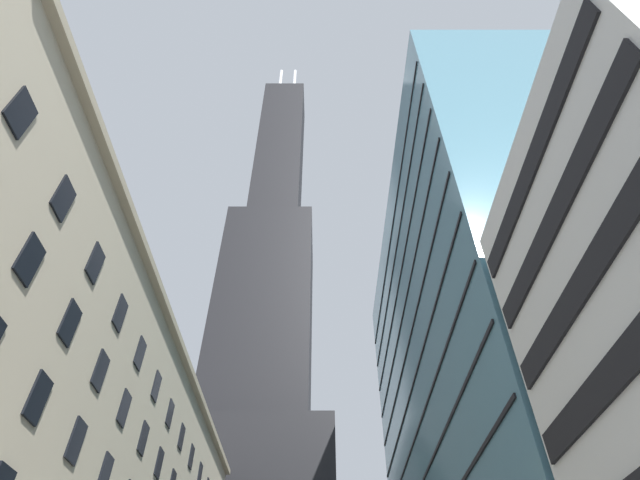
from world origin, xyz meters
TOP-DOWN VIEW (x-y plane):
  - dark_skyscraper at (-10.09, 77.93)m, footprint 29.48×29.48m
  - glass_office_midrise at (19.30, 30.18)m, footprint 16.71×47.47m

SIDE VIEW (x-z plane):
  - glass_office_midrise at x=19.30m, z-range 0.00..49.69m
  - dark_skyscraper at x=-10.09m, z-range -37.47..144.68m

